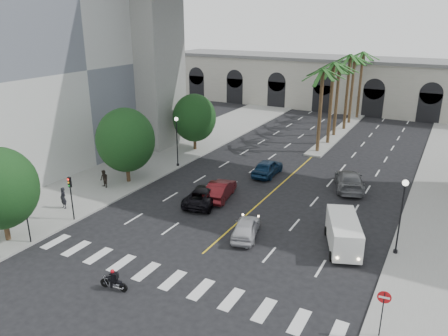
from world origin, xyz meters
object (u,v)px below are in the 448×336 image
Objects in this scene: traffic_signal_near at (26,211)px; car_d at (349,180)px; motorcycle_rider at (114,281)px; car_a at (246,228)px; lamp_post_left_far at (177,137)px; pedestrian_a at (63,198)px; car_b at (220,190)px; do_not_enter_sign at (383,304)px; lamp_post_right at (401,211)px; car_c at (204,195)px; cargo_van at (343,233)px; car_e at (267,168)px; traffic_signal_far at (71,191)px; pedestrian_b at (104,179)px.

car_d is at bearing 50.49° from traffic_signal_near.
car_a reaches higher than motorcycle_rider.
lamp_post_left_far is at bearing -54.64° from car_a.
lamp_post_left_far reaches higher than pedestrian_a.
traffic_signal_near is 15.56m from car_b.
car_d is 20.08m from do_not_enter_sign.
lamp_post_right is 2.99× the size of pedestrian_a.
lamp_post_right is 8.89m from do_not_enter_sign.
traffic_signal_near reaches higher than pedestrian_a.
car_b is 1.74m from car_c.
lamp_post_right is 3.99m from cargo_van.
traffic_signal_far is at bearing 60.00° from car_e.
car_b is at bearing 50.13° from traffic_signal_far.
pedestrian_b is at bearing 6.04° from car_b.
lamp_post_left_far is at bearing 87.85° from pedestrian_b.
car_c is at bearing 45.19° from pedestrian_a.
car_a is 1.53× the size of do_not_enter_sign.
lamp_post_right is at bearing 100.07° from car_d.
motorcycle_rider is at bearing 83.26° from car_b.
motorcycle_rider is at bearing -139.36° from lamp_post_right.
car_c is at bearing -43.06° from lamp_post_left_far.
lamp_post_left_far reaches higher than pedestrian_b.
pedestrian_b is at bearing 112.52° from traffic_signal_far.
car_a is at bearing 61.16° from motorcycle_rider.
pedestrian_a reaches higher than motorcycle_rider.
pedestrian_b is at bearing 128.44° from motorcycle_rider.
traffic_signal_near is at bearing 164.96° from motorcycle_rider.
pedestrian_b is at bearing 154.93° from do_not_enter_sign.
cargo_van is at bearing 177.92° from car_a.
do_not_enter_sign is (10.35, -6.35, 1.26)m from car_a.
traffic_signal_far is 2.20× the size of pedestrian_b.
pedestrian_a is (-11.49, -15.47, 0.24)m from car_e.
car_a is (12.80, 8.07, -1.80)m from traffic_signal_near.
motorcycle_rider is at bearing -174.64° from do_not_enter_sign.
traffic_signal_far is at bearing 39.26° from car_b.
lamp_post_left_far is at bearing -54.04° from car_c.
pedestrian_b is (-11.44, 11.56, 0.38)m from motorcycle_rider.
lamp_post_right is 1.47× the size of traffic_signal_near.
car_c is at bearing 56.34° from car_b.
car_d is (17.30, 2.36, -2.38)m from lamp_post_left_far.
car_d is 2.13× the size of do_not_enter_sign.
car_d reaches higher than car_a.
traffic_signal_far is 19.07m from car_e.
car_a is (-9.90, -2.43, -2.51)m from lamp_post_right.
lamp_post_right reaches higher than car_d.
car_a is 0.80× the size of car_c.
motorcycle_rider is at bearing 51.72° from car_a.
do_not_enter_sign is (15.35, -11.63, 1.18)m from car_b.
pedestrian_b is at bearing -1.90° from car_c.
do_not_enter_sign is at bearing 5.95° from motorcycle_rider.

